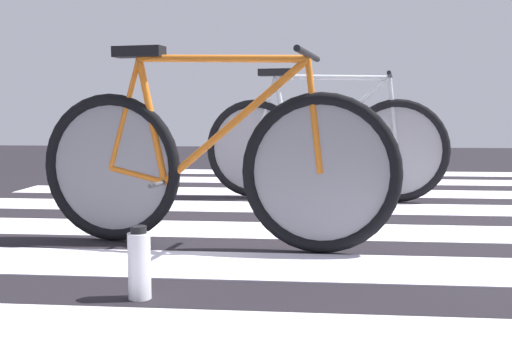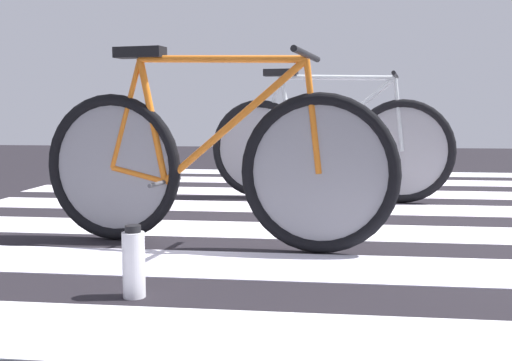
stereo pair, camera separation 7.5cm
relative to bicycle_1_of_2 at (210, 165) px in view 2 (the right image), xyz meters
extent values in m
cube|color=black|center=(0.82, 0.94, -0.40)|extent=(18.00, 14.00, 0.02)
cube|color=silver|center=(0.71, -1.13, -0.38)|extent=(5.20, 0.44, 0.00)
cube|color=silver|center=(0.94, -0.34, -0.38)|extent=(5.20, 0.44, 0.00)
cube|color=silver|center=(0.73, 0.39, -0.38)|extent=(5.20, 0.44, 0.00)
cube|color=silver|center=(0.82, 1.16, -0.38)|extent=(5.20, 0.44, 0.00)
cube|color=silver|center=(0.75, 1.91, -0.38)|extent=(5.20, 0.44, 0.00)
cube|color=silver|center=(0.71, 2.69, -0.38)|extent=(5.20, 0.44, 0.00)
cube|color=silver|center=(0.70, 3.42, -0.38)|extent=(5.20, 0.44, 0.00)
torus|color=black|center=(-0.50, 0.08, -0.03)|extent=(0.72, 0.17, 0.72)
torus|color=black|center=(0.51, -0.08, -0.03)|extent=(0.72, 0.17, 0.72)
cylinder|color=gray|center=(-0.50, 0.08, -0.03)|extent=(0.60, 0.10, 0.61)
cylinder|color=gray|center=(0.51, -0.08, -0.03)|extent=(0.60, 0.10, 0.61)
cylinder|color=orange|center=(0.05, -0.01, 0.48)|extent=(0.80, 0.16, 0.05)
cylinder|color=orange|center=(0.11, -0.02, 0.19)|extent=(0.70, 0.15, 0.59)
cylinder|color=orange|center=(-0.28, 0.05, 0.20)|extent=(0.16, 0.06, 0.59)
cylinder|color=orange|center=(-0.36, 0.06, -0.06)|extent=(0.29, 0.07, 0.09)
cylinder|color=orange|center=(-0.42, 0.07, 0.23)|extent=(0.19, 0.06, 0.53)
cylinder|color=orange|center=(0.48, -0.08, 0.22)|extent=(0.09, 0.04, 0.50)
cube|color=black|center=(-0.34, 0.06, 0.52)|extent=(0.25, 0.13, 0.05)
cylinder|color=black|center=(0.45, -0.07, 0.49)|extent=(0.11, 0.52, 0.03)
cylinder|color=#4C4C51|center=(-0.22, 0.04, -0.09)|extent=(0.08, 0.34, 0.02)
torus|color=black|center=(0.05, 1.63, -0.03)|extent=(0.72, 0.16, 0.72)
torus|color=black|center=(1.06, 1.47, -0.03)|extent=(0.72, 0.16, 0.72)
cylinder|color=gray|center=(0.05, 1.63, -0.03)|extent=(0.60, 0.10, 0.61)
cylinder|color=gray|center=(1.06, 1.47, -0.03)|extent=(0.60, 0.10, 0.61)
cylinder|color=#B2B9BE|center=(0.60, 1.54, 0.48)|extent=(0.80, 0.15, 0.05)
cylinder|color=#B2B9BE|center=(0.66, 1.53, 0.19)|extent=(0.70, 0.14, 0.59)
cylinder|color=#B2B9BE|center=(0.27, 1.59, 0.20)|extent=(0.16, 0.06, 0.59)
cylinder|color=#B2B9BE|center=(0.19, 1.61, -0.06)|extent=(0.29, 0.07, 0.09)
cylinder|color=#B2B9BE|center=(0.13, 1.61, 0.23)|extent=(0.19, 0.05, 0.53)
cylinder|color=#B2B9BE|center=(1.03, 1.48, 0.22)|extent=(0.09, 0.04, 0.50)
cube|color=black|center=(0.21, 1.60, 0.52)|extent=(0.25, 0.12, 0.05)
cylinder|color=black|center=(1.00, 1.48, 0.49)|extent=(0.11, 0.52, 0.03)
cylinder|color=#4C4C51|center=(0.32, 1.58, -0.09)|extent=(0.07, 0.34, 0.02)
cylinder|color=white|center=(-0.11, -0.80, -0.27)|extent=(0.08, 0.08, 0.23)
cylinder|color=black|center=(-0.11, -0.80, -0.15)|extent=(0.05, 0.05, 0.02)
camera|label=1|loc=(0.47, -2.73, 0.25)|focal=42.00mm
camera|label=2|loc=(0.54, -2.73, 0.25)|focal=42.00mm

